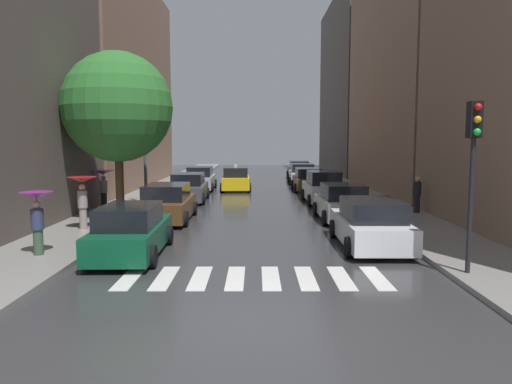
% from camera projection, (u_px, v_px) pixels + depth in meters
% --- Properties ---
extents(ground_plane, '(28.00, 72.00, 0.04)m').
position_uv_depth(ground_plane, '(257.00, 192.00, 33.21)').
color(ground_plane, '#323235').
extents(sidewalk_left, '(3.00, 72.00, 0.15)m').
position_uv_depth(sidewalk_left, '(161.00, 191.00, 33.23)').
color(sidewalk_left, gray).
rests_on(sidewalk_left, ground).
extents(sidewalk_right, '(3.00, 72.00, 0.15)m').
position_uv_depth(sidewalk_right, '(353.00, 191.00, 33.17)').
color(sidewalk_right, gray).
rests_on(sidewalk_right, ground).
extents(crosswalk_stripes, '(6.75, 2.20, 0.01)m').
position_uv_depth(crosswalk_stripes, '(255.00, 278.00, 12.48)').
color(crosswalk_stripes, silver).
rests_on(crosswalk_stripes, ground).
extents(building_left_mid, '(6.00, 20.59, 15.51)m').
position_uv_depth(building_left_mid, '(109.00, 82.00, 36.22)').
color(building_left_mid, '#8C6B56').
rests_on(building_left_mid, ground).
extents(building_right_mid, '(6.00, 17.39, 16.22)m').
position_uv_depth(building_right_mid, '(422.00, 71.00, 32.65)').
color(building_right_mid, '#8C6B56').
rests_on(building_right_mid, ground).
extents(building_right_far, '(6.00, 18.67, 17.95)m').
position_uv_depth(building_right_far, '(363.00, 87.00, 51.15)').
color(building_right_far, '#564C47').
rests_on(building_right_far, ground).
extents(parked_car_left_nearest, '(2.09, 4.66, 1.57)m').
position_uv_depth(parked_car_left_nearest, '(133.00, 232.00, 14.82)').
color(parked_car_left_nearest, '#0C4C2D').
rests_on(parked_car_left_nearest, ground).
extents(parked_car_left_second, '(2.18, 4.70, 1.62)m').
position_uv_depth(parked_car_left_second, '(170.00, 204.00, 21.24)').
color(parked_car_left_second, brown).
rests_on(parked_car_left_second, ground).
extents(parked_car_left_third, '(2.15, 4.52, 1.64)m').
position_uv_depth(parked_car_left_third, '(191.00, 188.00, 27.95)').
color(parked_car_left_third, '#474C51').
rests_on(parked_car_left_third, ground).
extents(parked_car_left_fourth, '(2.06, 4.58, 1.66)m').
position_uv_depth(parked_car_left_fourth, '(203.00, 179.00, 34.37)').
color(parked_car_left_fourth, '#B2B7BF').
rests_on(parked_car_left_fourth, ground).
extents(parked_car_right_nearest, '(2.16, 4.67, 1.59)m').
position_uv_depth(parked_car_right_nearest, '(373.00, 225.00, 16.01)').
color(parked_car_right_nearest, silver).
rests_on(parked_car_right_nearest, ground).
extents(parked_car_right_second, '(2.19, 4.07, 1.61)m').
position_uv_depth(parked_car_right_second, '(345.00, 203.00, 21.35)').
color(parked_car_right_second, silver).
rests_on(parked_car_right_second, ground).
extents(parked_car_right_third, '(2.14, 4.37, 1.80)m').
position_uv_depth(parked_car_right_third, '(325.00, 188.00, 27.30)').
color(parked_car_right_third, silver).
rests_on(parked_car_right_third, ground).
extents(parked_car_right_fourth, '(2.17, 4.29, 1.58)m').
position_uv_depth(parked_car_right_fourth, '(310.00, 180.00, 33.91)').
color(parked_car_right_fourth, brown).
rests_on(parked_car_right_fourth, ground).
extents(parked_car_right_fifth, '(2.23, 4.26, 1.63)m').
position_uv_depth(parked_car_right_fifth, '(304.00, 174.00, 39.32)').
color(parked_car_right_fifth, silver).
rests_on(parked_car_right_fifth, ground).
extents(parked_car_right_sixth, '(2.10, 4.43, 1.62)m').
position_uv_depth(parked_car_right_sixth, '(301.00, 170.00, 44.63)').
color(parked_car_right_sixth, '#0C4C2D').
rests_on(parked_car_right_sixth, ground).
extents(taxi_midroad, '(2.20, 4.64, 1.81)m').
position_uv_depth(taxi_midroad, '(238.00, 179.00, 34.29)').
color(taxi_midroad, yellow).
rests_on(taxi_midroad, ground).
extents(pedestrian_foreground, '(1.10, 1.10, 1.87)m').
position_uv_depth(pedestrian_foreground, '(106.00, 180.00, 24.21)').
color(pedestrian_foreground, black).
rests_on(pedestrian_foreground, sidewalk_left).
extents(pedestrian_near_tree, '(0.36, 0.36, 1.67)m').
position_uv_depth(pedestrian_near_tree, '(419.00, 194.00, 22.69)').
color(pedestrian_near_tree, black).
rests_on(pedestrian_near_tree, sidewalk_right).
extents(pedestrian_by_kerb, '(1.08, 1.08, 1.98)m').
position_uv_depth(pedestrian_by_kerb, '(84.00, 190.00, 18.41)').
color(pedestrian_by_kerb, gray).
rests_on(pedestrian_by_kerb, sidewalk_left).
extents(pedestrian_far_side, '(0.93, 0.93, 1.86)m').
position_uv_depth(pedestrian_far_side, '(39.00, 210.00, 14.28)').
color(pedestrian_far_side, '#38513D').
rests_on(pedestrian_far_side, sidewalk_left).
extents(street_tree_left, '(4.73, 4.73, 7.13)m').
position_uv_depth(street_tree_left, '(120.00, 107.00, 21.04)').
color(street_tree_left, '#513823').
rests_on(street_tree_left, sidewalk_left).
extents(traffic_light_right_corner, '(0.30, 0.42, 4.30)m').
position_uv_depth(traffic_light_right_corner, '(476.00, 149.00, 12.06)').
color(traffic_light_right_corner, black).
rests_on(traffic_light_right_corner, sidewalk_right).
extents(lamp_post_left, '(0.60, 0.28, 6.36)m').
position_uv_depth(lamp_post_left, '(147.00, 133.00, 24.72)').
color(lamp_post_left, '#595B60').
rests_on(lamp_post_left, sidewalk_left).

